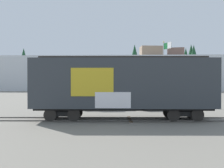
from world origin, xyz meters
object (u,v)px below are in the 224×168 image
parked_car_black (158,101)px  freight_car (123,84)px  parked_car_white (102,101)px  flagpole (165,64)px

parked_car_black → freight_car: bearing=-119.6°
freight_car → parked_car_black: freight_car is taller
parked_car_white → flagpole: bearing=32.4°
parked_car_white → parked_car_black: (5.74, 0.07, -0.01)m
parked_car_white → freight_car: bearing=-71.1°
freight_car → parked_car_white: size_ratio=2.75×
flagpole → parked_car_white: 9.46m
freight_car → flagpole: size_ratio=1.74×
parked_car_white → parked_car_black: parked_car_white is taller
parked_car_black → parked_car_white: bearing=-179.3°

